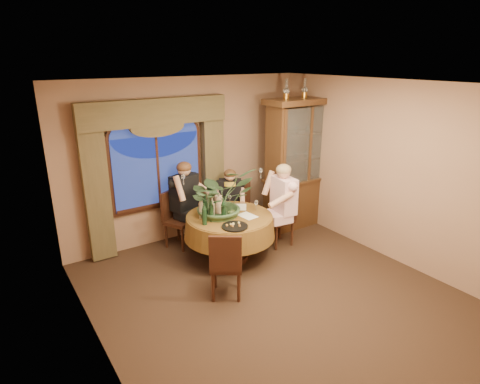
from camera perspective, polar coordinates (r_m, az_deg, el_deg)
floor at (r=5.69m, az=4.98°, el=-14.48°), size 5.00×5.00×0.00m
wall_back at (r=7.09m, az=-7.40°, el=4.64°), size 4.50×0.00×4.50m
wall_right at (r=6.66m, az=20.69°, el=2.63°), size 0.00×5.00×5.00m
ceiling at (r=4.77m, az=5.96°, el=14.90°), size 5.00×5.00×0.00m
window at (r=6.82m, az=-11.61°, el=2.96°), size 1.62×0.10×1.32m
arched_transom at (r=6.65m, az=-12.05°, el=9.44°), size 1.60×0.06×0.44m
drapery_left at (r=6.51m, az=-19.75°, el=0.35°), size 0.38×0.14×2.32m
drapery_right at (r=7.24m, az=-3.85°, el=3.25°), size 0.38×0.14×2.32m
swag_valance at (r=6.55m, az=-11.90°, el=11.08°), size 2.45×0.16×0.42m
dining_table at (r=6.43m, az=-1.49°, el=-6.45°), size 1.55×1.55×0.75m
china_cabinet at (r=7.62m, az=8.65°, el=4.05°), size 1.48×0.58×2.41m
oil_lamp_left at (r=7.12m, az=6.62°, el=14.33°), size 0.11×0.11×0.34m
oil_lamp_center at (r=7.39m, az=9.19°, el=14.39°), size 0.11×0.11×0.34m
oil_lamp_right at (r=7.68m, az=11.57°, el=14.41°), size 0.11×0.11×0.34m
chair_right at (r=6.90m, az=5.50°, el=-3.76°), size 0.43×0.43×0.96m
chair_back_right at (r=7.22m, az=-0.35°, el=-2.59°), size 0.59×0.59×0.96m
chair_back at (r=6.88m, az=-8.58°, el=-3.93°), size 0.57×0.57×0.96m
chair_front_left at (r=5.46m, az=-1.96°, el=-10.09°), size 0.58×0.58×0.96m
person_pink at (r=6.74m, az=6.19°, el=-2.01°), size 0.54×0.58×1.46m
person_back at (r=6.90m, az=-7.86°, el=-1.57°), size 0.65×0.63×1.47m
person_scarf at (r=7.17m, az=-1.41°, el=-1.52°), size 0.60×0.59×1.25m
stoneware_vase at (r=6.28m, az=-3.10°, el=-1.86°), size 0.17×0.17×0.31m
centerpiece_plant at (r=6.14m, az=-2.87°, el=2.52°), size 1.03×1.15×0.89m
olive_bowl at (r=6.29m, az=-0.96°, el=-3.04°), size 0.17×0.17×0.05m
cheese_platter at (r=5.85m, az=-0.74°, el=-4.92°), size 0.39×0.39×0.02m
wine_bottle_0 at (r=6.23m, az=-4.96°, el=-1.96°), size 0.07×0.07×0.33m
wine_bottle_1 at (r=5.91m, az=-5.10°, el=-3.16°), size 0.07×0.07×0.33m
wine_bottle_2 at (r=6.07m, az=-2.37°, el=-2.49°), size 0.07×0.07×0.33m
wine_bottle_3 at (r=6.14m, az=-5.56°, el=-2.30°), size 0.07×0.07×0.33m
wine_bottle_4 at (r=6.01m, az=-4.10°, el=-2.72°), size 0.07×0.07×0.33m
wine_bottle_5 at (r=6.13m, az=-3.96°, el=-2.29°), size 0.07×0.07×0.33m
tasting_paper_0 at (r=6.25m, az=1.07°, el=-3.41°), size 0.24×0.32×0.00m
tasting_paper_1 at (r=6.60m, az=-0.02°, el=-2.15°), size 0.34×0.37×0.00m
wine_glass_person_pink at (r=6.45m, az=2.31°, el=-1.88°), size 0.07×0.07×0.18m
wine_glass_person_back at (r=6.54m, az=-4.79°, el=-1.65°), size 0.07×0.07×0.18m
wine_glass_person_scarf at (r=6.69m, az=-1.47°, el=-1.09°), size 0.07×0.07×0.18m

